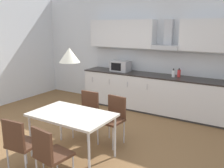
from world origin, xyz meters
The scene contains 14 objects.
ground_plane centered at (0.00, 0.00, -0.01)m, with size 9.32×7.46×0.02m, color brown.
wall_back centered at (0.00, 2.54, 1.45)m, with size 7.45×0.10×2.90m, color silver.
kitchen_counter centered at (0.78, 2.17, 0.47)m, with size 4.27×0.67×0.93m.
backsplash_tile centered at (0.78, 2.47, 1.21)m, with size 4.25×0.02×0.55m, color silver.
upper_wall_cabinets centered at (0.78, 2.32, 1.90)m, with size 4.25×0.40×0.70m.
microwave centered at (-0.40, 2.16, 1.07)m, with size 0.48×0.35×0.28m.
bottle_red centered at (1.14, 2.22, 1.02)m, with size 0.07×0.07×0.21m.
bottle_white centered at (1.03, 2.16, 1.02)m, with size 0.08×0.08×0.20m.
dining_table centered at (0.29, -0.62, 0.70)m, with size 1.31×0.82×0.75m.
chair_far_left centered at (0.00, 0.17, 0.53)m, with size 0.41×0.41×0.87m.
chair_far_right centered at (0.60, 0.17, 0.53)m, with size 0.43×0.43×0.87m.
chair_near_left centered at (0.01, -1.41, 0.53)m, with size 0.44×0.44×0.87m.
chair_near_right centered at (0.58, -1.41, 0.53)m, with size 0.44×0.44×0.87m.
pendant_lamp centered at (0.29, -0.62, 1.68)m, with size 0.32×0.32×0.22m, color silver.
Camera 1 is at (2.81, -3.48, 2.12)m, focal length 40.00 mm.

